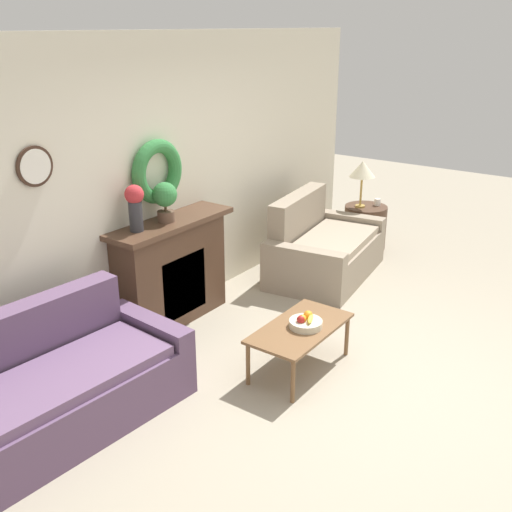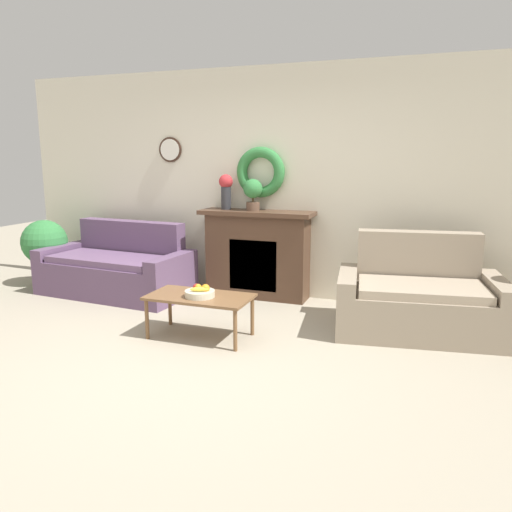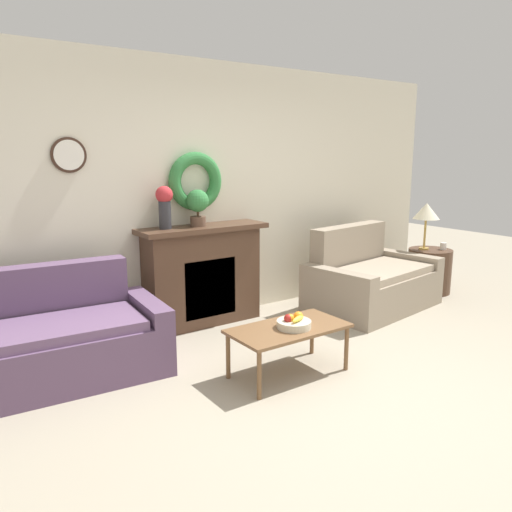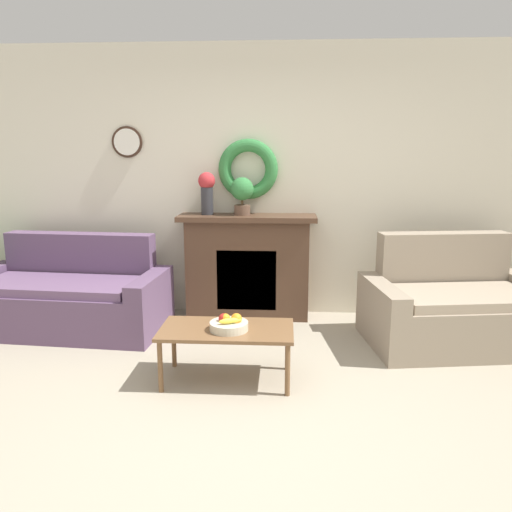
{
  "view_description": "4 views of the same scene",
  "coord_description": "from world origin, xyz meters",
  "px_view_note": "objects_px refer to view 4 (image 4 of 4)",
  "views": [
    {
      "loc": [
        -3.95,
        -1.59,
        2.75
      ],
      "look_at": [
        -0.14,
        1.14,
        0.93
      ],
      "focal_mm": 42.0,
      "sensor_mm": 36.0,
      "label": 1
    },
    {
      "loc": [
        1.86,
        -3.33,
        1.67
      ],
      "look_at": [
        0.21,
        1.23,
        0.7
      ],
      "focal_mm": 35.0,
      "sensor_mm": 36.0,
      "label": 2
    },
    {
      "loc": [
        -2.54,
        -2.28,
        1.77
      ],
      "look_at": [
        0.09,
        1.48,
        0.82
      ],
      "focal_mm": 35.0,
      "sensor_mm": 36.0,
      "label": 3
    },
    {
      "loc": [
        0.27,
        -2.72,
        1.65
      ],
      "look_at": [
        0.02,
        1.46,
        0.78
      ],
      "focal_mm": 35.0,
      "sensor_mm": 36.0,
      "label": 4
    }
  ],
  "objects_px": {
    "coffee_table": "(227,333)",
    "fruit_bowl": "(229,324)",
    "fireplace": "(248,266)",
    "couch_left": "(68,297)",
    "loveseat_right": "(455,308)",
    "potted_plant_on_mantel": "(242,193)",
    "vase_on_mantel_left": "(207,190)"
  },
  "relations": [
    {
      "from": "coffee_table",
      "to": "loveseat_right",
      "type": "bearing_deg",
      "value": 24.64
    },
    {
      "from": "fireplace",
      "to": "fruit_bowl",
      "type": "relative_size",
      "value": 4.9
    },
    {
      "from": "couch_left",
      "to": "coffee_table",
      "type": "xyz_separation_m",
      "value": [
        1.64,
        -1.03,
        0.06
      ]
    },
    {
      "from": "vase_on_mantel_left",
      "to": "potted_plant_on_mantel",
      "type": "height_order",
      "value": "vase_on_mantel_left"
    },
    {
      "from": "coffee_table",
      "to": "fruit_bowl",
      "type": "bearing_deg",
      "value": -59.01
    },
    {
      "from": "couch_left",
      "to": "potted_plant_on_mantel",
      "type": "distance_m",
      "value": 1.94
    },
    {
      "from": "fruit_bowl",
      "to": "potted_plant_on_mantel",
      "type": "bearing_deg",
      "value": 91.28
    },
    {
      "from": "loveseat_right",
      "to": "potted_plant_on_mantel",
      "type": "height_order",
      "value": "potted_plant_on_mantel"
    },
    {
      "from": "fruit_bowl",
      "to": "potted_plant_on_mantel",
      "type": "height_order",
      "value": "potted_plant_on_mantel"
    },
    {
      "from": "potted_plant_on_mantel",
      "to": "loveseat_right",
      "type": "bearing_deg",
      "value": -16.9
    },
    {
      "from": "fireplace",
      "to": "coffee_table",
      "type": "bearing_deg",
      "value": -91.49
    },
    {
      "from": "fruit_bowl",
      "to": "fireplace",
      "type": "bearing_deg",
      "value": 89.38
    },
    {
      "from": "couch_left",
      "to": "fruit_bowl",
      "type": "relative_size",
      "value": 6.84
    },
    {
      "from": "coffee_table",
      "to": "potted_plant_on_mantel",
      "type": "distance_m",
      "value": 1.72
    },
    {
      "from": "loveseat_right",
      "to": "potted_plant_on_mantel",
      "type": "bearing_deg",
      "value": 155.07
    },
    {
      "from": "fireplace",
      "to": "vase_on_mantel_left",
      "type": "bearing_deg",
      "value": 179.2
    },
    {
      "from": "couch_left",
      "to": "loveseat_right",
      "type": "height_order",
      "value": "loveseat_right"
    },
    {
      "from": "fireplace",
      "to": "loveseat_right",
      "type": "relative_size",
      "value": 0.82
    },
    {
      "from": "fireplace",
      "to": "fruit_bowl",
      "type": "bearing_deg",
      "value": -90.62
    },
    {
      "from": "fruit_bowl",
      "to": "vase_on_mantel_left",
      "type": "bearing_deg",
      "value": 104.15
    },
    {
      "from": "potted_plant_on_mantel",
      "to": "fruit_bowl",
      "type": "bearing_deg",
      "value": -88.72
    },
    {
      "from": "fireplace",
      "to": "potted_plant_on_mantel",
      "type": "height_order",
      "value": "potted_plant_on_mantel"
    },
    {
      "from": "fireplace",
      "to": "potted_plant_on_mantel",
      "type": "xyz_separation_m",
      "value": [
        -0.05,
        -0.01,
        0.74
      ]
    },
    {
      "from": "fireplace",
      "to": "coffee_table",
      "type": "height_order",
      "value": "fireplace"
    },
    {
      "from": "fireplace",
      "to": "fruit_bowl",
      "type": "distance_m",
      "value": 1.52
    },
    {
      "from": "fruit_bowl",
      "to": "potted_plant_on_mantel",
      "type": "relative_size",
      "value": 0.75
    },
    {
      "from": "coffee_table",
      "to": "potted_plant_on_mantel",
      "type": "relative_size",
      "value": 2.61
    },
    {
      "from": "potted_plant_on_mantel",
      "to": "couch_left",
      "type": "bearing_deg",
      "value": -165.22
    },
    {
      "from": "fruit_bowl",
      "to": "vase_on_mantel_left",
      "type": "height_order",
      "value": "vase_on_mantel_left"
    },
    {
      "from": "fireplace",
      "to": "loveseat_right",
      "type": "xyz_separation_m",
      "value": [
        1.88,
        -0.6,
        -0.22
      ]
    },
    {
      "from": "couch_left",
      "to": "potted_plant_on_mantel",
      "type": "xyz_separation_m",
      "value": [
        1.63,
        0.43,
        0.96
      ]
    },
    {
      "from": "couch_left",
      "to": "loveseat_right",
      "type": "distance_m",
      "value": 3.56
    }
  ]
}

